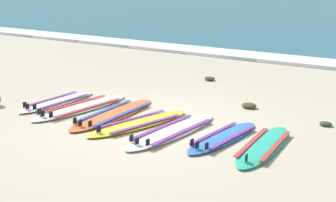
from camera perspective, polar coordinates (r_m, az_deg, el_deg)
name	(u,v)px	position (r m, az deg, el deg)	size (l,w,h in m)	color
ground_plane	(153,123)	(9.31, -1.71, -2.57)	(80.00, 80.00, 0.00)	#C1B599
wave_foam_strip	(292,60)	(15.83, 14.00, 4.54)	(80.00, 1.25, 0.11)	white
surfboard_0	(58,102)	(10.90, -12.51, -0.09)	(0.55, 2.11, 0.18)	white
surfboard_1	(81,107)	(10.38, -9.90, -0.72)	(0.84, 2.55, 0.18)	white
surfboard_2	(113,114)	(9.81, -6.27, -1.50)	(0.77, 2.58, 0.18)	orange
surfboard_3	(139,123)	(9.21, -3.36, -2.56)	(1.10, 2.39, 0.18)	yellow
surfboard_4	(172,131)	(8.76, 0.52, -3.45)	(0.76, 2.52, 0.18)	white
surfboard_5	(223,137)	(8.50, 6.32, -4.14)	(0.64, 2.07, 0.18)	#3875CC
surfboard_6	(264,146)	(8.20, 10.87, -5.05)	(0.77, 2.25, 0.18)	#2DB793
seaweed_clump_near_shoreline	(210,79)	(12.87, 4.78, 2.57)	(0.29, 0.23, 0.10)	#384723
seaweed_clump_mid_sand	(326,124)	(9.59, 17.59, -2.50)	(0.23, 0.19, 0.08)	#384723
seaweed_clump_by_the_boards	(249,106)	(10.42, 9.25, -0.51)	(0.32, 0.26, 0.11)	#4C4228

